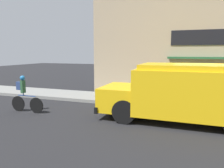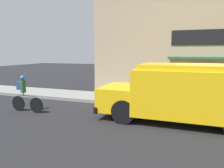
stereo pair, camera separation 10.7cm
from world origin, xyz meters
name	(u,v)px [view 1 (the left image)]	position (x,y,z in m)	size (l,w,h in m)	color
ground_plane	(202,113)	(0.00, 0.00, 0.00)	(70.00, 70.00, 0.00)	#232326
sidewalk	(201,105)	(0.00, 1.14, 0.09)	(28.00, 2.28, 0.17)	gray
storefront	(203,45)	(0.01, 2.44, 2.99)	(12.48, 0.92, 5.99)	tan
school_bus	(187,92)	(-0.64, -1.55, 1.15)	(6.00, 2.79, 2.19)	yellow
cyclist	(24,94)	(-7.41, -2.50, 0.78)	(1.68, 0.21, 1.63)	black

